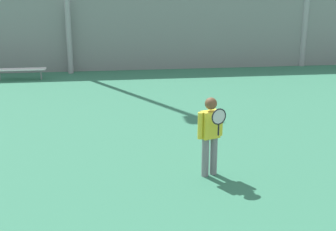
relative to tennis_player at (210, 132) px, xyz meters
name	(u,v)px	position (x,y,z in m)	size (l,w,h in m)	color
tennis_player	(210,132)	(0.00, 0.00, 0.00)	(0.52, 0.48, 1.57)	slate
bench_courtside_near	(20,70)	(-5.16, 9.48, -0.51)	(1.89, 0.40, 0.42)	white
back_fence	(121,34)	(-1.32, 10.86, 0.61)	(29.50, 0.06, 3.02)	gray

